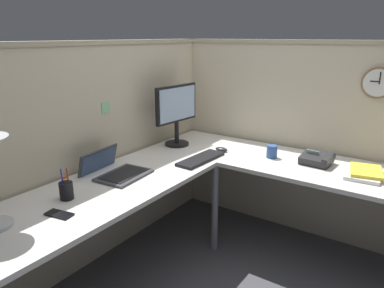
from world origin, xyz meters
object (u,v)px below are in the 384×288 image
computer_mouse (221,149)px  office_phone (317,159)px  coffee_mug (272,151)px  cell_phone (59,214)px  book_stack (365,173)px  laptop (113,170)px  monitor (177,111)px  keyboard (201,159)px  wall_clock (378,83)px  pen_cup (66,190)px

computer_mouse → office_phone: (0.13, -0.71, 0.02)m
computer_mouse → coffee_mug: (0.08, -0.39, 0.03)m
cell_phone → book_stack: 1.89m
laptop → office_phone: bearing=-48.2°
monitor → book_stack: size_ratio=1.62×
coffee_mug → computer_mouse: bearing=101.8°
monitor → book_stack: bearing=-84.9°
computer_mouse → office_phone: 0.72m
keyboard → cell_phone: keyboard is taller
office_phone → coffee_mug: size_ratio=2.26×
book_stack → laptop: bearing=122.9°
monitor → computer_mouse: (0.05, -0.40, -0.28)m
laptop → coffee_mug: (0.91, -0.74, 0.02)m
computer_mouse → monitor: bearing=97.9°
office_phone → cell_phone: bearing=150.2°
wall_clock → coffee_mug: bearing=120.4°
book_stack → cell_phone: bearing=140.9°
book_stack → wall_clock: 0.65m
coffee_mug → office_phone: bearing=-82.2°
monitor → coffee_mug: bearing=-80.2°
monitor → office_phone: size_ratio=2.31×
computer_mouse → pen_cup: size_ratio=0.58×
monitor → cell_phone: size_ratio=3.47×
cell_phone → keyboard: bearing=-17.3°
book_stack → wall_clock: wall_clock is taller
monitor → wall_clock: (0.49, -1.38, 0.27)m
keyboard → monitor: bearing=63.0°
laptop → pen_cup: bearing=-170.3°
office_phone → pen_cup: bearing=144.0°
computer_mouse → pen_cup: 1.28m
wall_clock → monitor: bearing=109.4°
computer_mouse → book_stack: 1.04m
computer_mouse → cell_phone: (-1.39, 0.16, -0.01)m
office_phone → coffee_mug: bearing=97.8°
laptop → computer_mouse: size_ratio=3.92×
computer_mouse → cell_phone: computer_mouse is taller
pen_cup → coffee_mug: (1.33, -0.67, -0.00)m
cell_phone → book_stack: (1.46, -1.19, 0.02)m
keyboard → wall_clock: wall_clock is taller
keyboard → book_stack: 1.11m
monitor → laptop: (-0.77, -0.04, -0.27)m
laptop → wall_clock: wall_clock is taller
wall_clock → computer_mouse: bearing=113.7°
office_phone → monitor: bearing=99.3°
book_stack → coffee_mug: coffee_mug is taller
pen_cup → book_stack: bearing=-45.0°
pen_cup → cell_phone: size_ratio=1.25×
pen_cup → book_stack: pen_cup is taller
office_phone → wall_clock: (0.31, -0.28, 0.53)m
coffee_mug → monitor: bearing=99.8°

